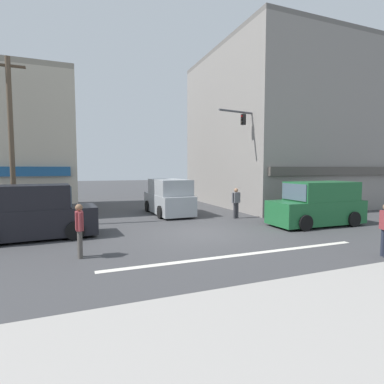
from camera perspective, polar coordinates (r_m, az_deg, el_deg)
The scene contains 11 objects.
ground_plane at distance 12.91m, azimuth 1.50°, elevation -7.80°, with size 120.00×120.00×0.00m, color #3D3D3F.
lane_marking_stripe at distance 9.88m, azimuth 9.61°, elevation -11.68°, with size 9.00×0.24×0.01m, color silver.
building_right_corner at distance 25.66m, azimuth 17.42°, elevation 10.99°, with size 12.43×12.14×11.51m.
street_tree at distance 21.44m, azimuth 13.34°, elevation 8.97°, with size 4.02×4.02×6.50m.
utility_pole_near_left at distance 16.01m, azimuth -31.18°, elevation 8.36°, with size 1.40×0.22×7.72m.
traffic_light_mast at distance 19.10m, azimuth 14.71°, elevation 8.62°, with size 4.85×0.85×6.20m.
van_crossing_leftbound at distance 18.01m, azimuth -4.46°, elevation -1.09°, with size 2.11×4.64×2.11m.
van_crossing_rightbound at distance 13.24m, azimuth -28.30°, elevation -3.61°, with size 4.70×2.25×2.11m.
van_waiting_far at distance 15.72m, azimuth 22.80°, elevation -2.23°, with size 4.63×2.10×2.11m.
pedestrian_mid_crossing at distance 16.69m, azimuth 8.39°, elevation -1.75°, with size 0.57×0.27×1.67m.
pedestrian_far_side at distance 9.83m, azimuth -20.65°, elevation -6.32°, with size 0.24×0.57×1.67m.
Camera 1 is at (-4.93, -11.62, 2.74)m, focal length 28.00 mm.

